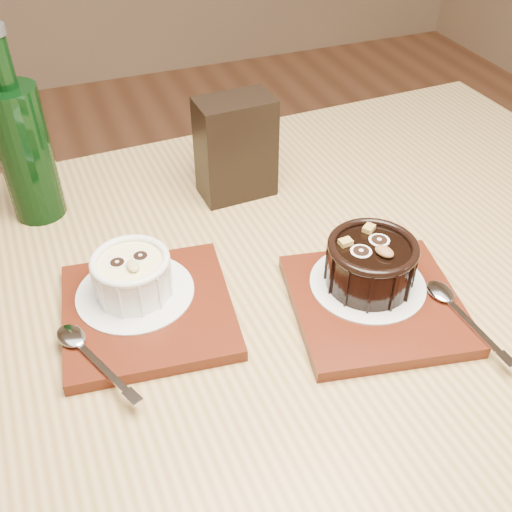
{
  "coord_description": "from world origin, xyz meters",
  "views": [
    {
      "loc": [
        -0.26,
        -0.41,
        1.22
      ],
      "look_at": [
        -0.08,
        0.05,
        0.81
      ],
      "focal_mm": 42.0,
      "sensor_mm": 36.0,
      "label": 1
    }
  ],
  "objects": [
    {
      "name": "table",
      "position": [
        -0.09,
        0.04,
        0.66
      ],
      "size": [
        1.23,
        0.84,
        0.75
      ],
      "rotation": [
        0.0,
        0.0,
        0.04
      ],
      "color": "olive",
      "rests_on": "ground"
    },
    {
      "name": "ramekin_dark",
      "position": [
        0.04,
        0.01,
        0.8
      ],
      "size": [
        0.1,
        0.1,
        0.06
      ],
      "rotation": [
        0.0,
        0.0,
        0.34
      ],
      "color": "black",
      "rests_on": "doily_right"
    },
    {
      "name": "condiment_stand",
      "position": [
        -0.02,
        0.26,
        0.82
      ],
      "size": [
        0.1,
        0.06,
        0.14
      ],
      "primitive_type": "cube",
      "rotation": [
        0.0,
        0.0,
        0.04
      ],
      "color": "black",
      "rests_on": "table"
    },
    {
      "name": "spoon_left",
      "position": [
        -0.27,
        0.02,
        0.77
      ],
      "size": [
        0.08,
        0.13,
        0.01
      ],
      "primitive_type": null,
      "rotation": [
        0.0,
        0.0,
        0.41
      ],
      "color": "silver",
      "rests_on": "tray_left"
    },
    {
      "name": "doily_left",
      "position": [
        -0.2,
        0.09,
        0.77
      ],
      "size": [
        0.13,
        0.13,
        0.0
      ],
      "primitive_type": "cylinder",
      "color": "white",
      "rests_on": "tray_left"
    },
    {
      "name": "tray_left",
      "position": [
        -0.2,
        0.07,
        0.76
      ],
      "size": [
        0.2,
        0.2,
        0.01
      ],
      "primitive_type": "cube",
      "rotation": [
        0.0,
        0.0,
        -0.12
      ],
      "color": "#561C0E",
      "rests_on": "table"
    },
    {
      "name": "spoon_right",
      "position": [
        0.11,
        -0.07,
        0.77
      ],
      "size": [
        0.03,
        0.14,
        0.01
      ],
      "primitive_type": null,
      "rotation": [
        0.0,
        0.0,
        0.04
      ],
      "color": "silver",
      "rests_on": "tray_right"
    },
    {
      "name": "tray_right",
      "position": [
        0.04,
        -0.01,
        0.76
      ],
      "size": [
        0.21,
        0.21,
        0.01
      ],
      "primitive_type": "cube",
      "rotation": [
        0.0,
        0.0,
        -0.19
      ],
      "color": "#561C0E",
      "rests_on": "table"
    },
    {
      "name": "ramekin_white",
      "position": [
        -0.2,
        0.09,
        0.79
      ],
      "size": [
        0.09,
        0.09,
        0.05
      ],
      "rotation": [
        0.0,
        0.0,
        0.07
      ],
      "color": "white",
      "rests_on": "doily_left"
    },
    {
      "name": "doily_right",
      "position": [
        0.04,
        0.01,
        0.77
      ],
      "size": [
        0.13,
        0.13,
        0.0
      ],
      "primitive_type": "cylinder",
      "color": "white",
      "rests_on": "tray_right"
    },
    {
      "name": "green_bottle",
      "position": [
        -0.29,
        0.31,
        0.85
      ],
      "size": [
        0.07,
        0.07,
        0.25
      ],
      "color": "black",
      "rests_on": "table"
    }
  ]
}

